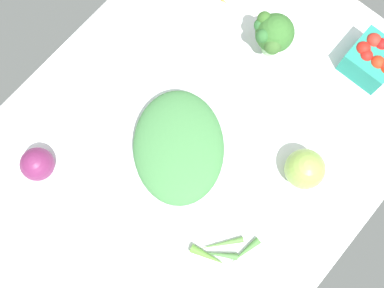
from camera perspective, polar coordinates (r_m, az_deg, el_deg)
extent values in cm
cube|color=white|center=(102.12, 0.00, -0.41)|extent=(104.00, 76.00, 2.00)
cube|color=teal|center=(111.20, 20.90, 9.45)|extent=(9.82, 9.82, 6.64)
sphere|color=red|center=(107.94, 20.35, 9.96)|extent=(2.93, 2.93, 2.93)
sphere|color=red|center=(110.21, 21.91, 11.09)|extent=(2.98, 2.98, 2.98)
sphere|color=red|center=(108.08, 21.55, 9.14)|extent=(3.15, 3.15, 3.15)
sphere|color=red|center=(108.28, 20.03, 10.79)|extent=(3.20, 3.20, 3.20)
sphere|color=red|center=(109.95, 21.15, 11.60)|extent=(3.34, 3.34, 3.34)
sphere|color=red|center=(108.40, 22.25, 8.86)|extent=(2.95, 2.95, 2.95)
ellipsoid|color=#438146|center=(97.92, -1.63, -0.32)|extent=(31.16, 30.84, 6.31)
sphere|color=#8CB04D|center=(98.55, 13.52, -2.96)|extent=(8.33, 8.33, 8.33)
sphere|color=#712453|center=(101.81, -18.26, -2.34)|extent=(7.02, 7.02, 7.02)
cylinder|color=#93C389|center=(108.45, 9.53, 11.83)|extent=(3.93, 3.93, 4.31)
sphere|color=#366C2C|center=(103.79, 10.01, 13.11)|extent=(8.37, 8.37, 8.37)
sphere|color=#3A652C|center=(101.66, 9.83, 11.63)|extent=(3.75, 3.75, 3.75)
sphere|color=#366527|center=(102.89, 8.78, 14.79)|extent=(3.13, 3.13, 3.13)
sphere|color=#2F6730|center=(100.87, 8.57, 12.86)|extent=(2.90, 2.90, 2.90)
sphere|color=#306B33|center=(103.16, 8.34, 14.08)|extent=(2.95, 2.95, 2.95)
cone|color=#4C7E41|center=(97.65, 3.26, -13.24)|extent=(5.44, 7.19, 1.40)
cone|color=#467F3A|center=(98.03, 6.38, -12.87)|extent=(7.68, 2.95, 1.52)
cone|color=#548B33|center=(97.33, 1.97, -13.44)|extent=(3.79, 7.86, 1.82)
cone|color=#578B3F|center=(97.82, 3.50, -12.02)|extent=(8.17, 6.71, 1.22)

